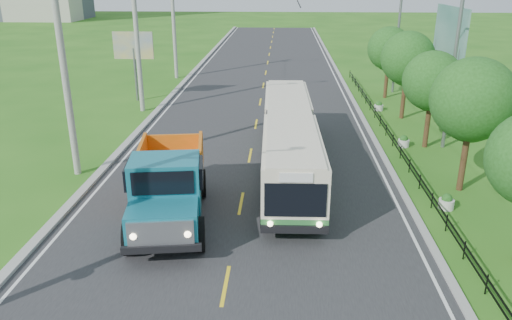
# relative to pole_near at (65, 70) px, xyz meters

# --- Properties ---
(ground) EXTENTS (240.00, 240.00, 0.00)m
(ground) POSITION_rel_pole_near_xyz_m (8.26, -9.00, -5.09)
(ground) COLOR #266016
(ground) RESTS_ON ground
(road) EXTENTS (14.00, 120.00, 0.02)m
(road) POSITION_rel_pole_near_xyz_m (8.26, 11.00, -5.08)
(road) COLOR #28282B
(road) RESTS_ON ground
(curb_left) EXTENTS (0.40, 120.00, 0.15)m
(curb_left) POSITION_rel_pole_near_xyz_m (1.06, 11.00, -5.02)
(curb_left) COLOR #9E9E99
(curb_left) RESTS_ON ground
(curb_right) EXTENTS (0.30, 120.00, 0.10)m
(curb_right) POSITION_rel_pole_near_xyz_m (15.41, 11.00, -5.04)
(curb_right) COLOR #9E9E99
(curb_right) RESTS_ON ground
(edge_line_left) EXTENTS (0.12, 120.00, 0.00)m
(edge_line_left) POSITION_rel_pole_near_xyz_m (1.61, 11.00, -5.07)
(edge_line_left) COLOR silver
(edge_line_left) RESTS_ON road
(edge_line_right) EXTENTS (0.12, 120.00, 0.00)m
(edge_line_right) POSITION_rel_pole_near_xyz_m (14.91, 11.00, -5.07)
(edge_line_right) COLOR silver
(edge_line_right) RESTS_ON road
(centre_dash) EXTENTS (0.12, 2.20, 0.00)m
(centre_dash) POSITION_rel_pole_near_xyz_m (8.26, -9.00, -5.07)
(centre_dash) COLOR yellow
(centre_dash) RESTS_ON road
(railing_right) EXTENTS (0.04, 40.00, 0.60)m
(railing_right) POSITION_rel_pole_near_xyz_m (16.26, 5.00, -4.79)
(railing_right) COLOR black
(railing_right) RESTS_ON ground
(pole_near) EXTENTS (3.51, 0.32, 10.00)m
(pole_near) POSITION_rel_pole_near_xyz_m (0.00, 0.00, 0.00)
(pole_near) COLOR gray
(pole_near) RESTS_ON ground
(pole_mid) EXTENTS (3.51, 0.32, 10.00)m
(pole_mid) POSITION_rel_pole_near_xyz_m (0.00, 12.00, 0.00)
(pole_mid) COLOR gray
(pole_mid) RESTS_ON ground
(pole_far) EXTENTS (3.51, 0.32, 10.00)m
(pole_far) POSITION_rel_pole_near_xyz_m (0.00, 24.00, 0.00)
(pole_far) COLOR gray
(pole_far) RESTS_ON ground
(tree_third) EXTENTS (3.60, 3.62, 6.00)m
(tree_third) POSITION_rel_pole_near_xyz_m (18.12, -0.86, -1.11)
(tree_third) COLOR #382314
(tree_third) RESTS_ON ground
(tree_fourth) EXTENTS (3.24, 3.31, 5.40)m
(tree_fourth) POSITION_rel_pole_near_xyz_m (18.12, 5.14, -1.51)
(tree_fourth) COLOR #382314
(tree_fourth) RESTS_ON ground
(tree_fifth) EXTENTS (3.48, 3.52, 5.80)m
(tree_fifth) POSITION_rel_pole_near_xyz_m (18.12, 11.14, -1.24)
(tree_fifth) COLOR #382314
(tree_fifth) RESTS_ON ground
(tree_back) EXTENTS (3.30, 3.36, 5.50)m
(tree_back) POSITION_rel_pole_near_xyz_m (18.12, 17.14, -1.44)
(tree_back) COLOR #382314
(tree_back) RESTS_ON ground
(streetlight_mid) EXTENTS (3.02, 0.20, 9.07)m
(streetlight_mid) POSITION_rel_pole_near_xyz_m (18.90, 5.00, -0.19)
(streetlight_mid) COLOR slate
(streetlight_mid) RESTS_ON ground
(streetlight_far) EXTENTS (3.02, 0.20, 9.07)m
(streetlight_far) POSITION_rel_pole_near_xyz_m (18.90, 19.00, -0.19)
(streetlight_far) COLOR slate
(streetlight_far) RESTS_ON ground
(planter_near) EXTENTS (0.64, 0.64, 0.67)m
(planter_near) POSITION_rel_pole_near_xyz_m (16.86, -3.00, -4.81)
(planter_near) COLOR silver
(planter_near) RESTS_ON ground
(planter_mid) EXTENTS (0.64, 0.64, 0.67)m
(planter_mid) POSITION_rel_pole_near_xyz_m (16.86, 5.00, -4.81)
(planter_mid) COLOR silver
(planter_mid) RESTS_ON ground
(planter_far) EXTENTS (0.64, 0.64, 0.67)m
(planter_far) POSITION_rel_pole_near_xyz_m (16.86, 13.00, -4.81)
(planter_far) COLOR silver
(planter_far) RESTS_ON ground
(billboard_left) EXTENTS (3.00, 0.20, 5.20)m
(billboard_left) POSITION_rel_pole_near_xyz_m (-1.24, 15.00, -1.23)
(billboard_left) COLOR slate
(billboard_left) RESTS_ON ground
(billboard_right) EXTENTS (0.24, 6.00, 7.30)m
(billboard_right) POSITION_rel_pole_near_xyz_m (20.56, 11.00, 0.25)
(billboard_right) COLOR slate
(billboard_right) RESTS_ON ground
(bus) EXTENTS (2.79, 15.11, 2.91)m
(bus) POSITION_rel_pole_near_xyz_m (10.30, 1.10, -3.35)
(bus) COLOR #2E7436
(bus) RESTS_ON ground
(dump_truck) EXTENTS (3.62, 7.35, 2.97)m
(dump_truck) POSITION_rel_pole_near_xyz_m (5.58, -4.64, -3.42)
(dump_truck) COLOR #156D82
(dump_truck) RESTS_ON ground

